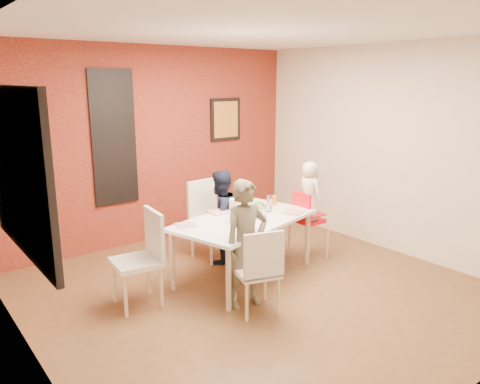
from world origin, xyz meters
TOP-DOWN VIEW (x-y plane):
  - ground at (0.00, 0.00)m, footprint 4.50×4.50m
  - ceiling at (0.00, 0.00)m, footprint 4.50×4.50m
  - wall_back at (0.00, 2.25)m, footprint 4.50×0.02m
  - wall_front at (0.00, -2.25)m, footprint 4.50×0.02m
  - wall_left at (-2.25, 0.00)m, footprint 0.02×4.50m
  - wall_right at (2.25, 0.00)m, footprint 0.02×4.50m
  - brick_accent_wall at (0.00, 2.23)m, footprint 4.50×0.02m
  - picture_window_frame at (-2.22, 0.20)m, footprint 0.05×1.70m
  - picture_window_pane at (-2.21, 0.20)m, footprint 0.02×1.55m
  - glassblock_strip at (-0.60, 2.21)m, footprint 0.55×0.03m
  - glassblock_surround at (-0.60, 2.21)m, footprint 0.60×0.03m
  - art_print_frame at (1.20, 2.21)m, footprint 0.54×0.03m
  - art_print_canvas at (1.20, 2.19)m, footprint 0.44×0.01m
  - dining_table at (0.14, 0.40)m, footprint 1.86×1.32m
  - chair_near at (-0.31, -0.41)m, footprint 0.50×0.50m
  - chair_far at (0.18, 1.19)m, footprint 0.50×0.50m
  - chair_left at (-1.08, 0.49)m, footprint 0.50×0.50m
  - high_chair at (1.12, 0.36)m, footprint 0.38×0.38m
  - child_near at (-0.29, -0.17)m, footprint 0.50×0.36m
  - child_far at (0.19, 0.94)m, footprint 0.64×0.54m
  - toddler at (1.14, 0.36)m, footprint 0.25×0.37m
  - plate_near_left at (-0.10, -0.00)m, footprint 0.24×0.24m
  - plate_far_mid at (0.06, 0.77)m, footprint 0.24×0.24m
  - plate_near_right at (0.75, 0.23)m, footprint 0.29×0.29m
  - plate_far_left at (-0.53, 0.58)m, footprint 0.24×0.24m
  - salad_bowl_a at (0.30, 0.39)m, footprint 0.25×0.25m
  - salad_bowl_b at (0.57, 0.66)m, footprint 0.30×0.30m
  - wine_bottle at (0.25, 0.54)m, footprint 0.07×0.07m
  - wine_glass_a at (0.24, 0.17)m, footprint 0.06×0.06m
  - wine_glass_b at (0.55, 0.44)m, footprint 0.07×0.07m
  - paper_towel_roll at (-0.04, 0.34)m, footprint 0.12×0.12m
  - condiment_red at (0.22, 0.42)m, footprint 0.04×0.04m
  - condiment_green at (0.30, 0.46)m, footprint 0.03×0.03m
  - condiment_brown at (0.13, 0.45)m, footprint 0.03×0.03m
  - sippy_cup at (0.80, 0.64)m, footprint 0.07×0.07m

SIDE VIEW (x-z plane):
  - ground at x=0.00m, z-range 0.00..0.00m
  - chair_near at x=-0.31m, z-range 0.05..0.92m
  - high_chair at x=1.12m, z-range 0.09..0.97m
  - chair_left at x=-1.08m, z-range 0.06..1.03m
  - chair_far at x=0.18m, z-range 0.06..1.05m
  - child_far at x=0.19m, z-range 0.00..1.17m
  - dining_table at x=0.14m, z-range 0.29..0.99m
  - child_near at x=-0.29m, z-range 0.00..1.30m
  - plate_far_left at x=-0.53m, z-range 0.70..0.71m
  - plate_near_left at x=-0.10m, z-range 0.70..0.71m
  - plate_near_right at x=0.75m, z-range 0.70..0.71m
  - plate_far_mid at x=0.06m, z-range 0.70..0.71m
  - salad_bowl_a at x=0.30m, z-range 0.70..0.76m
  - salad_bowl_b at x=0.57m, z-range 0.70..0.76m
  - sippy_cup at x=0.80m, z-range 0.70..0.82m
  - condiment_green at x=0.30m, z-range 0.70..0.83m
  - condiment_brown at x=0.13m, z-range 0.70..0.83m
  - condiment_red at x=0.22m, z-range 0.70..0.85m
  - wine_glass_a at x=0.24m, z-range 0.70..0.88m
  - wine_glass_b at x=0.55m, z-range 0.70..0.91m
  - wine_bottle at x=0.25m, z-range 0.70..0.96m
  - paper_towel_roll at x=-0.04m, z-range 0.70..0.97m
  - toddler at x=1.14m, z-range 0.52..1.26m
  - wall_back at x=0.00m, z-range 0.00..2.70m
  - wall_front at x=0.00m, z-range 0.00..2.70m
  - wall_left at x=-2.25m, z-range 0.00..2.70m
  - wall_right at x=2.25m, z-range 0.00..2.70m
  - brick_accent_wall at x=0.00m, z-range 0.00..2.70m
  - glassblock_strip at x=-0.60m, z-range 0.65..2.35m
  - glassblock_surround at x=-0.60m, z-range 0.62..2.38m
  - picture_window_frame at x=-2.22m, z-range 0.90..2.20m
  - picture_window_pane at x=-2.21m, z-range 0.98..2.12m
  - art_print_frame at x=1.20m, z-range 1.33..1.97m
  - art_print_canvas at x=1.20m, z-range 1.38..1.92m
  - ceiling at x=0.00m, z-range 2.69..2.71m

